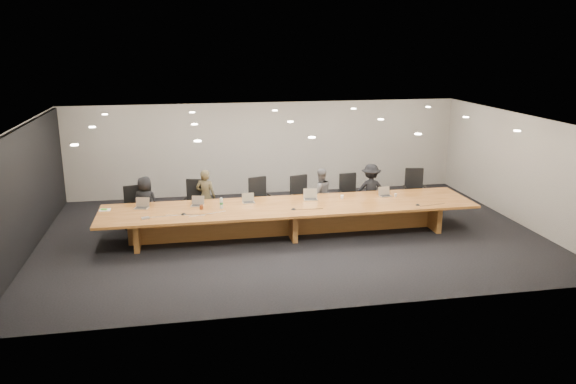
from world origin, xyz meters
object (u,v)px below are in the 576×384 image
person_c (320,193)px  laptop_b (197,201)px  person_a (145,203)px  mic_center (294,209)px  laptop_d (311,195)px  chair_far_right (415,190)px  amber_mug (201,207)px  mic_left (183,214)px  mic_right (418,205)px  av_box (146,218)px  chair_mid_left (261,200)px  conference_table (290,214)px  water_bottle (221,203)px  paper_cup_far (396,195)px  person_d (371,190)px  person_b (206,197)px  laptop_c (249,198)px  laptop_e (386,192)px  laptop_a (141,203)px  paper_cup_near (342,197)px  chair_right (351,195)px  chair_left (194,202)px  chair_far_left (135,207)px  chair_mid_right (303,197)px

person_c → laptop_b: person_c is taller
person_a → mic_center: person_a is taller
laptop_d → mic_center: (-0.58, -0.74, -0.12)m
chair_far_right → person_c: bearing=-164.4°
person_c → chair_far_right: bearing=175.0°
amber_mug → laptop_b: bearing=107.1°
mic_left → mic_right: size_ratio=1.18×
av_box → chair_mid_left: bearing=16.1°
conference_table → mic_left: 2.57m
chair_far_right → water_bottle: size_ratio=4.91×
paper_cup_far → mic_left: paper_cup_far is taller
laptop_b → laptop_d: (2.80, 0.03, 0.02)m
chair_far_right → mic_left: (-6.31, -1.60, 0.17)m
person_d → mic_right: 1.84m
chair_far_right → person_c: size_ratio=0.89×
conference_table → person_b: bearing=147.0°
person_b → water_bottle: person_b is taller
person_a → mic_right: person_a is taller
laptop_c → laptop_e: bearing=-2.5°
mic_center → laptop_e: bearing=15.2°
laptop_a → laptop_d: 4.11m
chair_far_right → av_box: chair_far_right is taller
laptop_b → laptop_d: bearing=14.6°
laptop_a → mic_left: bearing=-19.4°
person_d → laptop_b: person_d is taller
laptop_c → paper_cup_near: bearing=-3.4°
laptop_a → laptop_c: laptop_a is taller
laptop_c → mic_right: bearing=-14.9°
chair_right → laptop_b: size_ratio=3.82×
laptop_e → person_b: bearing=163.2°
laptop_e → amber_mug: laptop_e is taller
laptop_b → laptop_e: 4.75m
chair_left → laptop_c: chair_left is taller
laptop_a → amber_mug: (1.39, -0.32, -0.07)m
chair_left → laptop_c: 1.59m
chair_right → mic_right: 2.16m
chair_mid_left → mic_center: bearing=-87.3°
laptop_e → person_c: bearing=145.1°
chair_left → laptop_b: 0.96m
person_d → mic_left: bearing=27.1°
conference_table → laptop_b: 2.26m
person_a → chair_mid_left: bearing=-158.6°
conference_table → laptop_e: size_ratio=29.66×
laptop_b → mic_center: (2.22, -0.71, -0.10)m
chair_far_left → paper_cup_near: 5.24m
laptop_d → laptop_e: bearing=5.9°
chair_mid_right → chair_far_right: 3.20m
laptop_a → mic_right: size_ratio=2.78×
chair_mid_right → person_b: person_b is taller
person_a → laptop_c: bearing=-176.0°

